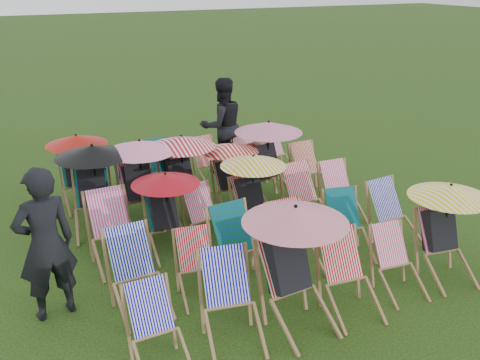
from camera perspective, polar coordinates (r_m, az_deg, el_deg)
name	(u,v)px	position (r m, az deg, el deg)	size (l,w,h in m)	color
ground	(240,239)	(8.44, 0.05, -6.27)	(100.00, 100.00, 0.00)	black
deckchair_0	(158,331)	(5.84, -8.77, -15.67)	(0.60, 0.81, 0.85)	olive
deckchair_1	(231,303)	(6.09, -0.93, -12.94)	(0.78, 0.99, 0.97)	olive
deckchair_2	(296,266)	(6.24, 5.97, -9.09)	(1.23, 1.31, 1.46)	olive
deckchair_3	(350,277)	(6.70, 11.67, -10.10)	(0.70, 0.92, 0.94)	olive
deckchair_4	(399,263)	(7.26, 16.61, -8.46)	(0.61, 0.81, 0.83)	olive
deckchair_5	(447,230)	(7.70, 21.19, -5.04)	(1.09, 1.16, 1.30)	olive
deckchair_6	(138,274)	(6.71, -10.86, -9.81)	(0.70, 0.93, 0.97)	olive
deckchair_7	(199,267)	(6.90, -4.44, -9.27)	(0.63, 0.81, 0.82)	olive
deckchair_8	(243,249)	(7.09, 0.31, -7.41)	(0.77, 1.00, 1.01)	olive
deckchair_9	(296,240)	(7.46, 6.01, -6.38)	(0.63, 0.86, 0.92)	olive
deckchair_10	(349,226)	(7.98, 11.55, -4.83)	(0.74, 0.92, 0.91)	olive
deckchair_11	(397,216)	(8.44, 16.35, -3.66)	(0.71, 0.92, 0.94)	olive
deckchair_12	(114,232)	(7.76, -13.28, -5.37)	(0.70, 0.95, 1.01)	olive
deckchair_13	(166,212)	(7.90, -7.87, -3.43)	(1.01, 1.05, 1.20)	olive
deckchair_14	(207,217)	(8.17, -3.53, -3.95)	(0.70, 0.87, 0.86)	olive
deckchair_15	(254,193)	(8.44, 1.50, -1.41)	(1.04, 1.11, 1.24)	olive
deckchair_16	(308,198)	(8.74, 7.29, -1.92)	(0.71, 0.94, 0.97)	olive
deckchair_17	(342,192)	(9.15, 10.87, -1.29)	(0.63, 0.86, 0.91)	olive
deckchair_18	(93,187)	(8.74, -15.39, -0.77)	(1.18, 1.25, 1.40)	olive
deckchair_19	(141,181)	(8.82, -10.50, -0.15)	(1.17, 1.23, 1.39)	olive
deckchair_20	(183,175)	(9.05, -6.10, 0.56)	(1.15, 1.23, 1.36)	olive
deckchair_21	(231,175)	(9.31, -0.98, 0.56)	(0.97, 1.01, 1.15)	olive
deckchair_22	(270,160)	(9.59, 3.17, 2.11)	(1.21, 1.31, 1.44)	olive
deckchair_23	(311,170)	(10.06, 7.62, 1.04)	(0.64, 0.86, 0.91)	olive
deckchair_24	(78,170)	(9.80, -16.89, 1.06)	(1.07, 1.11, 1.27)	olive
deckchair_25	(132,175)	(9.93, -11.46, 0.52)	(0.74, 0.93, 0.91)	olive
deckchair_26	(163,168)	(10.11, -8.17, 1.25)	(0.66, 0.90, 0.95)	olive
deckchair_27	(211,162)	(10.46, -3.12, 1.92)	(0.72, 0.90, 0.88)	olive
deckchair_28	(249,159)	(10.69, 0.94, 2.23)	(0.59, 0.79, 0.82)	olive
deckchair_29	(278,153)	(11.07, 4.06, 2.94)	(0.67, 0.85, 0.85)	olive
person_left	(45,244)	(6.66, -20.04, -6.46)	(0.70, 0.46, 1.91)	black
person_rear	(222,126)	(10.96, -1.92, 5.82)	(0.95, 0.74, 1.96)	black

